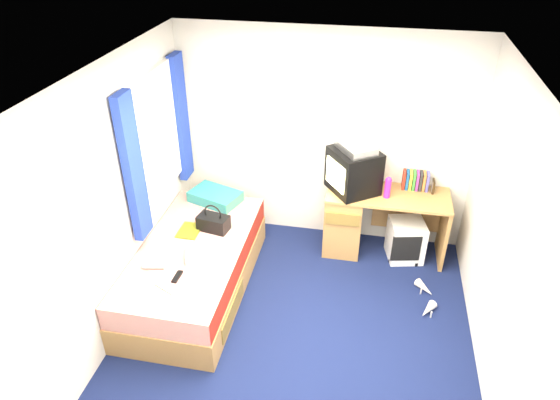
% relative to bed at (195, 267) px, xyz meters
% --- Properties ---
extents(ground, '(3.40, 3.40, 0.00)m').
position_rel_bed_xyz_m(ground, '(1.10, -0.42, -0.27)').
color(ground, '#0C1438').
rests_on(ground, ground).
extents(room_shell, '(3.40, 3.40, 3.40)m').
position_rel_bed_xyz_m(room_shell, '(1.10, -0.42, 1.18)').
color(room_shell, white).
rests_on(room_shell, ground).
extents(bed, '(1.01, 2.00, 0.54)m').
position_rel_bed_xyz_m(bed, '(0.00, 0.00, 0.00)').
color(bed, '#AC7F47').
rests_on(bed, ground).
extents(pillow, '(0.62, 0.50, 0.12)m').
position_rel_bed_xyz_m(pillow, '(-0.03, 0.84, 0.33)').
color(pillow, '#18509E').
rests_on(pillow, bed).
extents(desk, '(1.30, 0.55, 0.75)m').
position_rel_bed_xyz_m(desk, '(1.58, 1.02, 0.14)').
color(desk, '#AC7F47').
rests_on(desk, ground).
extents(storage_cube, '(0.43, 0.43, 0.45)m').
position_rel_bed_xyz_m(storage_cube, '(2.10, 0.95, -0.04)').
color(storage_cube, white).
rests_on(storage_cube, ground).
extents(crt_tv, '(0.63, 0.64, 0.47)m').
position_rel_bed_xyz_m(crt_tv, '(1.46, 1.02, 0.72)').
color(crt_tv, black).
rests_on(crt_tv, desk).
extents(vcr, '(0.47, 0.51, 0.08)m').
position_rel_bed_xyz_m(vcr, '(1.46, 1.02, 0.99)').
color(vcr, '#A9A9AC').
rests_on(vcr, crt_tv).
extents(book_row, '(0.27, 0.13, 0.20)m').
position_rel_bed_xyz_m(book_row, '(2.12, 1.18, 0.58)').
color(book_row, maroon).
rests_on(book_row, desk).
extents(picture_frame, '(0.02, 0.12, 0.14)m').
position_rel_bed_xyz_m(picture_frame, '(2.31, 1.15, 0.55)').
color(picture_frame, black).
rests_on(picture_frame, desk).
extents(pink_water_bottle, '(0.08, 0.08, 0.21)m').
position_rel_bed_xyz_m(pink_water_bottle, '(1.83, 0.94, 0.59)').
color(pink_water_bottle, '#EA2195').
rests_on(pink_water_bottle, desk).
extents(aerosol_can, '(0.06, 0.06, 0.18)m').
position_rel_bed_xyz_m(aerosol_can, '(1.74, 1.00, 0.57)').
color(aerosol_can, white).
rests_on(aerosol_can, desk).
extents(handbag, '(0.34, 0.23, 0.29)m').
position_rel_bed_xyz_m(handbag, '(0.12, 0.31, 0.36)').
color(handbag, black).
rests_on(handbag, bed).
extents(towel, '(0.36, 0.32, 0.10)m').
position_rel_bed_xyz_m(towel, '(0.17, -0.16, 0.32)').
color(towel, silver).
rests_on(towel, bed).
extents(magazine, '(0.21, 0.28, 0.01)m').
position_rel_bed_xyz_m(magazine, '(-0.11, 0.23, 0.28)').
color(magazine, '#C9D417').
rests_on(magazine, bed).
extents(water_bottle, '(0.21, 0.11, 0.07)m').
position_rel_bed_xyz_m(water_bottle, '(-0.23, -0.39, 0.31)').
color(water_bottle, silver).
rests_on(water_bottle, bed).
extents(colour_swatch_fan, '(0.22, 0.15, 0.01)m').
position_rel_bed_xyz_m(colour_swatch_fan, '(-0.02, -0.63, 0.28)').
color(colour_swatch_fan, yellow).
rests_on(colour_swatch_fan, bed).
extents(remote_control, '(0.06, 0.16, 0.02)m').
position_rel_bed_xyz_m(remote_control, '(0.03, -0.48, 0.28)').
color(remote_control, black).
rests_on(remote_control, bed).
extents(window_assembly, '(0.11, 1.42, 1.40)m').
position_rel_bed_xyz_m(window_assembly, '(-0.45, 0.48, 1.15)').
color(window_assembly, silver).
rests_on(window_assembly, room_shell).
extents(white_heels, '(0.21, 0.55, 0.09)m').
position_rel_bed_xyz_m(white_heels, '(2.31, 0.24, -0.23)').
color(white_heels, silver).
rests_on(white_heels, ground).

